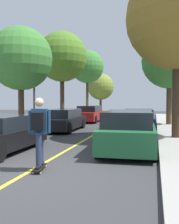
# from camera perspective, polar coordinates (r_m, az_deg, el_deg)

# --- Properties ---
(ground) EXTENTS (80.00, 80.00, 0.00)m
(ground) POSITION_cam_1_polar(r_m,az_deg,el_deg) (7.25, -12.43, -12.16)
(ground) COLOR #353538
(center_line) EXTENTS (0.12, 39.20, 0.01)m
(center_line) POSITION_cam_1_polar(r_m,az_deg,el_deg) (10.90, -3.02, -7.13)
(center_line) COLOR gold
(center_line) RESTS_ON ground
(parked_car_left_near) EXTENTS (1.89, 4.58, 1.30)m
(parked_car_left_near) POSITION_cam_1_polar(r_m,az_deg,el_deg) (16.09, -5.60, -1.70)
(parked_car_left_near) COLOR black
(parked_car_left_near) RESTS_ON ground
(parked_car_left_far) EXTENTS (1.85, 4.49, 1.37)m
(parked_car_left_far) POSITION_cam_1_polar(r_m,az_deg,el_deg) (22.56, 0.11, -0.40)
(parked_car_left_far) COLOR maroon
(parked_car_left_far) RESTS_ON ground
(parked_car_right_nearest) EXTENTS (2.05, 4.37, 1.45)m
(parked_car_right_nearest) POSITION_cam_1_polar(r_m,az_deg,el_deg) (9.67, 8.41, -4.09)
(parked_car_right_nearest) COLOR #1E5B33
(parked_car_right_nearest) RESTS_ON ground
(parked_car_right_near) EXTENTS (2.02, 4.58, 1.33)m
(parked_car_right_near) POSITION_cam_1_polar(r_m,az_deg,el_deg) (15.70, 10.51, -1.80)
(parked_car_right_near) COLOR navy
(parked_car_right_near) RESTS_ON ground
(street_tree_left_nearest) EXTENTS (3.50, 3.50, 5.74)m
(street_tree_left_nearest) POSITION_cam_1_polar(r_m,az_deg,el_deg) (15.41, -14.53, 10.96)
(street_tree_left_nearest) COLOR #3D2D1E
(street_tree_left_nearest) RESTS_ON sidewalk_left
(street_tree_left_near) EXTENTS (3.98, 3.98, 7.14)m
(street_tree_left_near) POSITION_cam_1_polar(r_m,az_deg,el_deg) (21.68, -5.91, 11.64)
(street_tree_left_near) COLOR #3D2D1E
(street_tree_left_near) RESTS_ON sidewalk_left
(street_tree_left_far) EXTENTS (3.60, 3.60, 7.16)m
(street_tree_left_far) POSITION_cam_1_polar(r_m,az_deg,el_deg) (29.43, -0.48, 9.65)
(street_tree_left_far) COLOR #4C3823
(street_tree_left_far) RESTS_ON sidewalk_left
(street_tree_left_farthest) EXTENTS (3.59, 3.59, 5.34)m
(street_tree_left_farthest) POSITION_cam_1_polar(r_m,az_deg,el_deg) (36.45, 2.40, 5.42)
(street_tree_left_farthest) COLOR #3D2D1E
(street_tree_left_farthest) RESTS_ON sidewalk_left
(street_tree_right_nearest) EXTENTS (4.70, 4.70, 7.77)m
(street_tree_right_nearest) POSITION_cam_1_polar(r_m,az_deg,el_deg) (13.30, 18.43, 18.57)
(street_tree_right_nearest) COLOR #3D2D1E
(street_tree_right_nearest) RESTS_ON sidewalk_right
(street_tree_right_near) EXTENTS (3.90, 3.90, 6.41)m
(street_tree_right_near) POSITION_cam_1_polar(r_m,az_deg,el_deg) (19.74, 16.79, 10.42)
(street_tree_right_near) COLOR #4C3823
(street_tree_right_near) RESTS_ON sidewalk_right
(fire_hydrant) EXTENTS (0.20, 0.20, 0.70)m
(fire_hydrant) POSITION_cam_1_polar(r_m,az_deg,el_deg) (13.86, -15.83, -3.14)
(fire_hydrant) COLOR #B2140F
(fire_hydrant) RESTS_ON sidewalk_left
(streetlamp) EXTENTS (0.36, 0.24, 4.92)m
(streetlamp) POSITION_cam_1_polar(r_m,az_deg,el_deg) (16.46, -11.79, 6.51)
(streetlamp) COLOR #38383D
(streetlamp) RESTS_ON sidewalk_left
(skateboard) EXTENTS (0.39, 0.87, 0.10)m
(skateboard) POSITION_cam_1_polar(r_m,az_deg,el_deg) (7.19, -10.60, -11.56)
(skateboard) COLOR black
(skateboard) RESTS_ON ground
(skateboarder) EXTENTS (0.59, 0.71, 1.79)m
(skateboarder) POSITION_cam_1_polar(r_m,az_deg,el_deg) (6.98, -10.73, -3.37)
(skateboarder) COLOR black
(skateboarder) RESTS_ON skateboard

